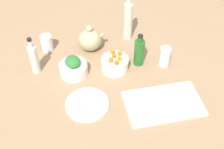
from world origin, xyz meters
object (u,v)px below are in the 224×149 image
object	(u,v)px
bowl_greens	(74,69)
bottle_1	(128,21)
drinking_glass_0	(47,43)
bottle_0	(139,52)
bottle_2	(34,59)
bowl_carrots	(115,64)
drinking_glass_1	(165,57)
teapot	(90,39)
plate_tofu	(87,104)
cutting_board	(163,103)

from	to	relation	value
bowl_greens	bottle_1	size ratio (longest dim) A/B	0.52
bottle_1	drinking_glass_0	bearing A→B (deg)	-178.60
bottle_0	drinking_glass_0	xyz separation A→B (cm)	(-46.10, 21.82, -3.23)
bowl_greens	bottle_2	world-z (taller)	bottle_2
drinking_glass_0	bowl_carrots	bearing A→B (deg)	-35.20
drinking_glass_1	bowl_greens	bearing A→B (deg)	175.90
bowl_greens	drinking_glass_1	world-z (taller)	drinking_glass_1
bowl_carrots	teapot	bearing A→B (deg)	116.52
plate_tofu	bowl_greens	distance (cm)	22.59
bottle_2	drinking_glass_1	size ratio (longest dim) A/B	1.96
drinking_glass_1	drinking_glass_0	bearing A→B (deg)	156.54
plate_tofu	drinking_glass_1	bearing A→B (deg)	23.24
teapot	bottle_1	xyz separation A→B (cm)	(22.60, 5.33, 5.41)
bottle_2	drinking_glass_1	bearing A→B (deg)	-8.11
plate_tofu	bowl_carrots	bearing A→B (deg)	49.76
teapot	bottle_2	bearing A→B (deg)	-158.32
drinking_glass_1	bowl_carrots	bearing A→B (deg)	174.89
cutting_board	drinking_glass_1	bearing A→B (deg)	70.07
bottle_1	drinking_glass_1	xyz separation A→B (cm)	(12.88, -26.70, -6.31)
cutting_board	bowl_greens	xyz separation A→B (cm)	(-37.78, 29.24, 2.51)
cutting_board	drinking_glass_0	bearing A→B (deg)	133.94
bottle_2	bottle_0	bearing A→B (deg)	-6.07
plate_tofu	teapot	size ratio (longest dim) A/B	1.31
cutting_board	drinking_glass_1	distance (cm)	27.93
bowl_carrots	drinking_glass_0	bearing A→B (deg)	144.80
plate_tofu	bottle_0	xyz separation A→B (cm)	(31.05, 22.59, 7.20)
plate_tofu	bowl_greens	world-z (taller)	bowl_greens
cutting_board	bottle_2	distance (cm)	66.91
bowl_carrots	bottle_2	world-z (taller)	bottle_2
plate_tofu	cutting_board	bearing A→B (deg)	-11.49
bowl_carrots	bottle_0	size ratio (longest dim) A/B	0.76
bowl_greens	bowl_carrots	size ratio (longest dim) A/B	1.01
cutting_board	bottle_0	bearing A→B (deg)	96.67
teapot	drinking_glass_0	world-z (taller)	teapot
bottle_0	drinking_glass_0	size ratio (longest dim) A/B	2.01
bowl_carrots	bottle_2	distance (cm)	40.68
bottle_2	drinking_glass_1	xyz separation A→B (cm)	(65.68, -9.37, -3.22)
bottle_2	teapot	bearing A→B (deg)	21.68
plate_tofu	bottle_2	size ratio (longest dim) A/B	0.96
teapot	drinking_glass_0	bearing A→B (deg)	169.85
bottle_1	drinking_glass_0	size ratio (longest dim) A/B	3.00
cutting_board	plate_tofu	bearing A→B (deg)	168.51
teapot	bottle_2	world-z (taller)	bottle_2
drinking_glass_0	bottle_1	bearing A→B (deg)	1.40
bowl_carrots	bottle_0	world-z (taller)	bottle_0
bowl_greens	bottle_0	world-z (taller)	bottle_0
bowl_greens	cutting_board	bearing A→B (deg)	-37.74
bottle_0	drinking_glass_1	xyz separation A→B (cm)	(12.83, -3.75, -2.43)
cutting_board	drinking_glass_0	xyz separation A→B (cm)	(-49.56, 51.43, 4.07)
bottle_1	bottle_2	distance (cm)	55.66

